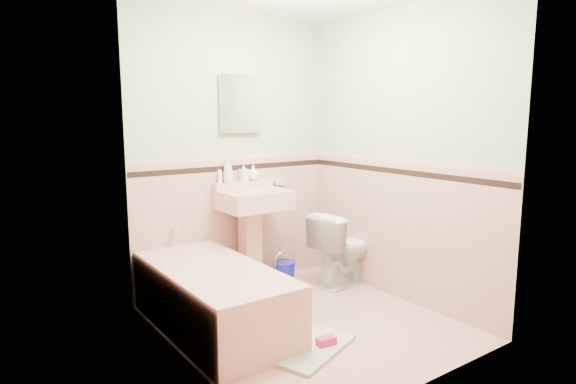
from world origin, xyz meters
TOP-DOWN VIEW (x-y plane):
  - floor at (0.00, 0.00)m, footprint 2.20×2.20m
  - wall_back at (0.00, 1.10)m, footprint 2.50×0.00m
  - wall_front at (0.00, -1.10)m, footprint 2.50×0.00m
  - wall_left at (-1.00, 0.00)m, footprint 0.00×2.50m
  - wall_right at (1.00, 0.00)m, footprint 0.00×2.50m
  - wainscot_back at (0.00, 1.09)m, footprint 2.00×0.00m
  - wainscot_front at (0.00, -1.09)m, footprint 2.00×0.00m
  - wainscot_left at (-0.99, 0.00)m, footprint 0.00×2.20m
  - wainscot_right at (0.99, 0.00)m, footprint 0.00×2.20m
  - accent_back at (0.00, 1.08)m, footprint 2.00×0.00m
  - accent_front at (0.00, -1.08)m, footprint 2.00×0.00m
  - accent_left at (-0.98, 0.00)m, footprint 0.00×2.20m
  - accent_right at (0.98, 0.00)m, footprint 0.00×2.20m
  - cap_back at (0.00, 1.08)m, footprint 2.00×0.00m
  - cap_front at (0.00, -1.08)m, footprint 2.00×0.00m
  - cap_left at (-0.98, 0.00)m, footprint 0.00×2.20m
  - cap_right at (0.98, 0.00)m, footprint 0.00×2.20m
  - bathtub at (-0.63, 0.33)m, footprint 0.70×1.50m
  - tub_faucet at (-0.63, 1.05)m, footprint 0.04×0.12m
  - sink at (0.05, 0.86)m, footprint 0.59×0.49m
  - sink_faucet at (0.05, 1.00)m, footprint 0.02×0.02m
  - medicine_cabinet at (0.05, 1.07)m, footprint 0.41×0.04m
  - soap_dish at (0.47, 1.06)m, footprint 0.12×0.07m
  - soap_bottle_left at (-0.10, 1.04)m, footprint 0.11×0.11m
  - soap_bottle_mid at (0.06, 1.04)m, footprint 0.08×0.08m
  - soap_bottle_right at (0.16, 1.04)m, footprint 0.12×0.12m
  - tube at (-0.19, 1.04)m, footprint 0.04×0.04m
  - toilet at (0.85, 0.51)m, footprint 0.74×0.49m
  - bucket at (0.38, 0.84)m, footprint 0.25×0.25m
  - bath_mat at (-0.26, -0.34)m, footprint 0.77×0.65m
  - shoe at (-0.15, -0.41)m, footprint 0.14×0.08m

SIDE VIEW (x-z plane):
  - floor at x=0.00m, z-range 0.00..0.00m
  - bath_mat at x=-0.26m, z-range 0.00..0.03m
  - shoe at x=-0.15m, z-range 0.03..0.08m
  - bucket at x=0.38m, z-range 0.00..0.21m
  - bathtub at x=-0.63m, z-range 0.00..0.45m
  - toilet at x=0.85m, z-range 0.00..0.70m
  - sink at x=0.05m, z-range 0.00..0.93m
  - wainscot_back at x=0.00m, z-range -0.40..1.60m
  - wainscot_front at x=0.00m, z-range -0.40..1.60m
  - wainscot_left at x=-0.99m, z-range -0.50..1.70m
  - wainscot_right at x=0.99m, z-range -0.50..1.70m
  - tub_faucet at x=-0.63m, z-range 0.61..0.65m
  - sink_faucet at x=0.05m, z-range 0.90..1.00m
  - soap_dish at x=0.47m, z-range 0.93..0.97m
  - tube at x=-0.19m, z-range 1.00..1.12m
  - soap_bottle_right at x=0.16m, z-range 1.00..1.14m
  - soap_bottle_mid at x=0.06m, z-range 1.00..1.16m
  - soap_bottle_left at x=-0.10m, z-range 1.00..1.22m
  - accent_left at x=-0.98m, z-range 0.02..2.22m
  - accent_right at x=0.98m, z-range 0.02..2.22m
  - accent_back at x=0.00m, z-range 0.12..2.12m
  - accent_front at x=0.00m, z-range 0.12..2.12m
  - cap_back at x=0.00m, z-range 0.22..2.22m
  - cap_front at x=0.00m, z-range 0.22..2.22m
  - cap_left at x=-0.98m, z-range 0.12..2.32m
  - cap_right at x=0.98m, z-range 0.12..2.32m
  - wall_back at x=0.00m, z-range 0.00..2.50m
  - wall_front at x=0.00m, z-range 0.00..2.50m
  - wall_left at x=-1.00m, z-range 0.00..2.50m
  - wall_right at x=1.00m, z-range 0.00..2.50m
  - medicine_cabinet at x=0.05m, z-range 1.45..1.95m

